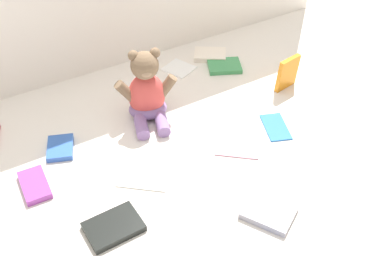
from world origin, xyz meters
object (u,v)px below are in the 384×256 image
book_case_0 (179,68)px  book_case_3 (114,227)px  book_case_7 (35,185)px  book_case_5 (210,55)px  book_case_6 (224,66)px  teddy_bear (147,94)px  book_case_9 (276,126)px  book_case_8 (237,149)px  book_case_12 (269,212)px  book_case_1 (288,73)px  book_case_11 (60,148)px  book_case_2 (144,176)px

book_case_0 → book_case_3: 0.72m
book_case_7 → book_case_3: bearing=-59.0°
book_case_5 → book_case_6: bearing=37.4°
teddy_bear → book_case_5: 0.41m
book_case_0 → book_case_9: (0.09, -0.43, 0.00)m
book_case_8 → book_case_12: book_case_12 is taller
book_case_3 → book_case_9: book_case_3 is taller
book_case_9 → book_case_12: book_case_12 is taller
teddy_bear → book_case_12: (0.08, -0.50, -0.08)m
book_case_1 → book_case_3: book_case_1 is taller
book_case_11 → book_case_12: same height
book_case_2 → book_case_5: book_case_5 is taller
book_case_5 → book_case_11: book_case_5 is taller
book_case_12 → book_case_2: bearing=-82.2°
book_case_0 → book_case_2: bearing=117.3°
book_case_7 → book_case_11: same height
book_case_6 → book_case_12: size_ratio=0.94×
teddy_bear → book_case_12: teddy_bear is taller
book_case_6 → book_case_11: (-0.65, -0.12, 0.00)m
book_case_3 → book_case_8: book_case_3 is taller
teddy_bear → book_case_2: teddy_bear is taller
book_case_0 → book_case_6: 0.16m
book_case_1 → book_case_7: (-0.86, -0.02, -0.05)m
book_case_7 → book_case_9: (0.70, -0.13, -0.00)m
book_case_0 → book_case_5: (0.14, 0.01, 0.01)m
book_case_0 → book_case_2: (-0.34, -0.42, 0.00)m
book_case_9 → book_case_3: bearing=31.1°
book_case_9 → book_case_1: bearing=-116.0°
book_case_1 → book_case_3: bearing=-170.9°
book_case_0 → book_case_7: bearing=93.4°
book_case_0 → book_case_12: (-0.13, -0.69, 0.01)m
teddy_bear → book_case_7: size_ratio=1.92×
teddy_bear → book_case_2: (-0.13, -0.23, -0.08)m
book_case_3 → book_case_1: bearing=107.0°
book_case_3 → book_case_7: bearing=-153.5°
book_case_6 → book_case_7: (-0.75, -0.22, 0.00)m
book_case_2 → book_case_12: book_case_12 is taller
book_case_2 → book_case_6: book_case_6 is taller
book_case_3 → book_case_12: 0.38m
book_case_6 → book_case_9: (-0.05, -0.36, -0.00)m
book_case_8 → book_case_12: 0.24m
book_case_5 → book_case_9: size_ratio=0.92×
book_case_2 → book_case_5: (0.48, 0.42, 0.01)m
book_case_5 → book_case_9: bearing=28.0°
book_case_8 → book_case_7: bearing=113.7°
book_case_3 → book_case_8: bearing=98.9°
book_case_6 → book_case_5: bearing=28.5°
teddy_bear → book_case_11: 0.30m
teddy_bear → book_case_9: bearing=-21.1°
book_case_1 → book_case_3: 0.78m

